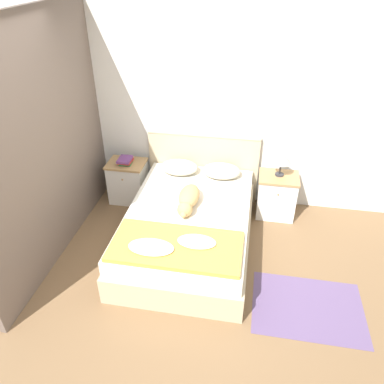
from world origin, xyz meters
TOP-DOWN VIEW (x-y plane):
  - ground_plane at (0.00, 0.00)m, footprint 16.00×16.00m
  - wall_back at (0.00, 2.13)m, footprint 9.00×0.06m
  - wall_side_left at (-1.32, 1.05)m, footprint 0.06×3.10m
  - bed at (0.12, 1.01)m, footprint 1.39×2.05m
  - headboard at (0.12, 2.06)m, footprint 1.47×0.06m
  - nightstand_left at (-0.88, 1.81)m, footprint 0.50×0.40m
  - nightstand_right at (1.12, 1.81)m, footprint 0.50×0.40m
  - pillow_left at (-0.15, 1.81)m, footprint 0.49×0.36m
  - pillow_right at (0.40, 1.81)m, footprint 0.49×0.36m
  - quilt at (0.11, 0.34)m, footprint 1.27×0.64m
  - dog at (0.10, 1.09)m, footprint 0.23×0.66m
  - book_stack at (-0.87, 1.80)m, footprint 0.18×0.22m
  - table_lamp at (1.12, 1.84)m, footprint 0.24×0.24m
  - rug at (1.44, 0.29)m, footprint 1.07×0.79m

SIDE VIEW (x-z plane):
  - ground_plane at x=0.00m, z-range 0.00..0.00m
  - rug at x=1.44m, z-range 0.00..0.00m
  - bed at x=0.12m, z-range 0.00..0.51m
  - nightstand_left at x=-0.88m, z-range 0.00..0.58m
  - nightstand_right at x=1.12m, z-range 0.00..0.58m
  - headboard at x=0.12m, z-range 0.02..0.99m
  - quilt at x=0.11m, z-range 0.50..0.58m
  - pillow_left at x=-0.15m, z-range 0.51..0.66m
  - pillow_right at x=0.40m, z-range 0.51..0.66m
  - dog at x=0.10m, z-range 0.51..0.69m
  - book_stack at x=-0.87m, z-range 0.58..0.66m
  - table_lamp at x=1.12m, z-range 0.66..0.96m
  - wall_back at x=0.00m, z-range 0.00..2.55m
  - wall_side_left at x=-1.32m, z-range 0.00..2.55m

